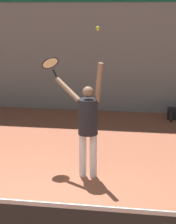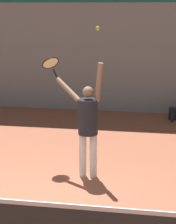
{
  "view_description": "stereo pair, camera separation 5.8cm",
  "coord_description": "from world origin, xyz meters",
  "px_view_note": "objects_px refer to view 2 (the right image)",
  "views": [
    {
      "loc": [
        1.72,
        -5.07,
        2.95
      ],
      "look_at": [
        0.67,
        1.65,
        1.2
      ],
      "focal_mm": 65.0,
      "sensor_mm": 36.0,
      "label": 1
    },
    {
      "loc": [
        1.78,
        -5.06,
        2.95
      ],
      "look_at": [
        0.67,
        1.65,
        1.2
      ],
      "focal_mm": 65.0,
      "sensor_mm": 36.0,
      "label": 2
    }
  ],
  "objects_px": {
    "tennis_player": "(88,121)",
    "tennis_ball": "(98,28)",
    "tennis_racket": "(51,64)",
    "water_bottle": "(172,118)"
  },
  "relations": [
    {
      "from": "tennis_ball",
      "to": "tennis_racket",
      "type": "bearing_deg",
      "value": 145.37
    },
    {
      "from": "tennis_player",
      "to": "tennis_ball",
      "type": "height_order",
      "value": "tennis_ball"
    },
    {
      "from": "tennis_racket",
      "to": "tennis_ball",
      "type": "xyz_separation_m",
      "value": [
        0.97,
        -0.67,
        0.69
      ]
    },
    {
      "from": "water_bottle",
      "to": "tennis_racket",
      "type": "bearing_deg",
      "value": -126.19
    },
    {
      "from": "tennis_player",
      "to": "tennis_racket",
      "type": "distance_m",
      "value": 1.33
    },
    {
      "from": "tennis_racket",
      "to": "tennis_ball",
      "type": "height_order",
      "value": "tennis_ball"
    },
    {
      "from": "tennis_player",
      "to": "tennis_ball",
      "type": "xyz_separation_m",
      "value": [
        0.18,
        -0.1,
        1.6
      ]
    },
    {
      "from": "tennis_ball",
      "to": "water_bottle",
      "type": "bearing_deg",
      "value": 69.94
    },
    {
      "from": "water_bottle",
      "to": "tennis_player",
      "type": "bearing_deg",
      "value": -112.91
    },
    {
      "from": "tennis_player",
      "to": "tennis_ball",
      "type": "distance_m",
      "value": 1.62
    }
  ]
}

